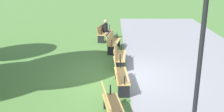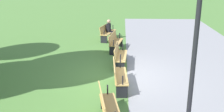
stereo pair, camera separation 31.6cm
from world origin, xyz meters
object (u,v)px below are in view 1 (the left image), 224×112
object	(u,v)px
bench_4	(112,107)
bench_3	(120,75)
bench_0	(104,32)
bench_1	(113,42)
person_seated	(107,29)
bench_2	(119,55)
lamp_post	(204,20)

from	to	relation	value
bench_4	bench_3	bearing A→B (deg)	163.52
bench_0	bench_1	size ratio (longest dim) A/B	1.00
bench_3	person_seated	xyz separation A→B (m)	(-6.82, -0.62, 0.17)
bench_0	bench_1	world-z (taller)	same
bench_2	bench_3	world-z (taller)	same
person_seated	lamp_post	bearing A→B (deg)	28.68
bench_2	person_seated	bearing A→B (deg)	-168.90
bench_2	bench_4	distance (m)	4.56
person_seated	bench_2	bearing A→B (deg)	24.32
bench_3	person_seated	size ratio (longest dim) A/B	1.43
bench_0	lamp_post	xyz separation A→B (m)	(10.15, 2.35, 2.53)
bench_0	bench_2	distance (m)	4.56
bench_2	lamp_post	bearing A→B (deg)	18.86
lamp_post	bench_1	bearing A→B (deg)	-166.96
bench_2	lamp_post	xyz separation A→B (m)	(5.65, 1.57, 2.53)
bench_0	bench_1	xyz separation A→B (m)	(2.22, 0.52, 0.00)
bench_0	bench_2	xyz separation A→B (m)	(4.49, 0.78, 0.00)
bench_0	bench_4	distance (m)	9.06
bench_3	person_seated	world-z (taller)	person_seated
bench_2	person_seated	size ratio (longest dim) A/B	1.43
bench_3	lamp_post	xyz separation A→B (m)	(3.37, 1.57, 2.53)
bench_1	person_seated	world-z (taller)	person_seated
bench_4	person_seated	world-z (taller)	person_seated
bench_2	bench_1	bearing A→B (deg)	-170.13
bench_0	bench_2	world-z (taller)	same
bench_3	bench_4	bearing A→B (deg)	-9.87
bench_1	bench_0	bearing A→B (deg)	-156.95
bench_0	bench_4	size ratio (longest dim) A/B	1.00
bench_0	lamp_post	world-z (taller)	lamp_post
bench_0	person_seated	size ratio (longest dim) A/B	1.46
lamp_post	bench_0	bearing A→B (deg)	-166.94
bench_4	lamp_post	size ratio (longest dim) A/B	0.40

